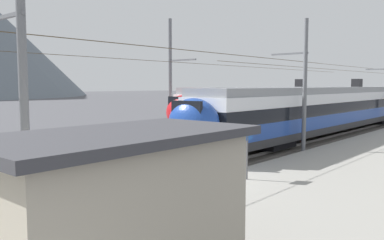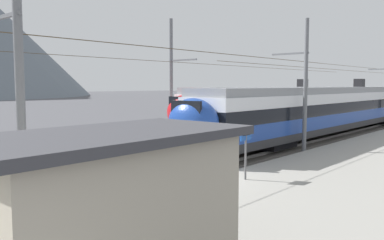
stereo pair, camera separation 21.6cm
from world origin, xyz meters
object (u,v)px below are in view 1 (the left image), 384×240
Objects in this scene: catenary_mast_west at (20,71)px; passenger_walking at (87,213)px; handbag_beside_passenger at (122,232)px; potted_plant_platform_edge at (153,196)px; platform_shelter at (121,216)px; platform_sign at (247,141)px; train_near_platform at (332,108)px; catenary_mast_mid at (302,84)px; catenary_mast_far_side at (172,80)px; train_far_track at (278,106)px.

passenger_walking is at bearing -92.09° from catenary_mast_west.
handbag_beside_passenger is 2.46m from potted_plant_platform_edge.
passenger_walking is 0.35× the size of platform_shelter.
platform_sign reaches higher than handbag_beside_passenger.
train_near_platform is at bearing 14.47° from platform_shelter.
platform_shelter is (-1.88, -2.28, 1.37)m from handbag_beside_passenger.
handbag_beside_passenger is at bearing -68.49° from catenary_mast_west.
potted_plant_platform_edge is at bearing -25.88° from catenary_mast_west.
train_near_platform is 9.60m from catenary_mast_mid.
catenary_mast_far_side is at bearing 39.46° from handbag_beside_passenger.
train_far_track is 28.89m from platform_shelter.
handbag_beside_passenger is 0.08× the size of platform_shelter.
platform_sign is (-6.44, -10.16, -2.53)m from catenary_mast_far_side.
train_near_platform is at bearing -88.00° from train_far_track.
train_near_platform is 25.28m from handbag_beside_passenger.
catenary_mast_west is (-25.70, -6.48, 2.14)m from train_far_track.
passenger_walking is 3.68m from potted_plant_platform_edge.
catenary_mast_far_side is 9.74× the size of platform_shelter.
train_far_track is 19.36m from platform_sign.
catenary_mast_west is 122.57× the size of handbag_beside_passenger.
handbag_beside_passenger is at bearing -169.48° from train_near_platform.
catenary_mast_mid is at bearing 6.72° from potted_plant_platform_edge.
platform_sign is (-17.69, -3.62, -0.43)m from train_near_platform.
catenary_mast_mid is at bearing -168.55° from train_near_platform.
platform_sign is 8.40m from passenger_walking.
catenary_mast_west is 1.00× the size of catenary_mast_mid.
catenary_mast_west is at bearing -179.96° from catenary_mast_mid.
handbag_beside_passenger is at bearing -159.52° from train_far_track.
platform_sign is 7.30m from handbag_beside_passenger.
potted_plant_platform_edge is at bearing -173.28° from catenary_mast_mid.
potted_plant_platform_edge is (3.23, -1.57, -3.71)m from catenary_mast_west.
platform_shelter is (-15.42, -13.43, -2.55)m from catenary_mast_far_side.
train_far_track is 12.39× the size of platform_sign.
catenary_mast_mid is at bearing 16.04° from platform_shelter.
platform_shelter is (-0.81, -5.00, -2.58)m from catenary_mast_west.
platform_sign is 3.09× the size of potted_plant_platform_edge.
train_far_track is at bearing 20.48° from handbag_beside_passenger.
catenary_mast_west reaches higher than passenger_walking.
catenary_mast_mid is 16.21m from handbag_beside_passenger.
catenary_mast_west is 9.74× the size of platform_shelter.
catenary_mast_far_side is 12.30m from platform_sign.
catenary_mast_far_side is 122.57× the size of handbag_beside_passenger.
platform_sign is at bearing 8.63° from passenger_walking.
platform_shelter is at bearing -160.02° from platform_sign.
platform_sign is at bearing -154.90° from train_far_track.
train_far_track is at bearing 92.00° from train_near_platform.
catenary_mast_mid is 69.70× the size of potted_plant_platform_edge.
train_near_platform reaches higher than platform_sign.
catenary_mast_west reaches higher than train_far_track.
train_near_platform is 16.96× the size of platform_sign.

